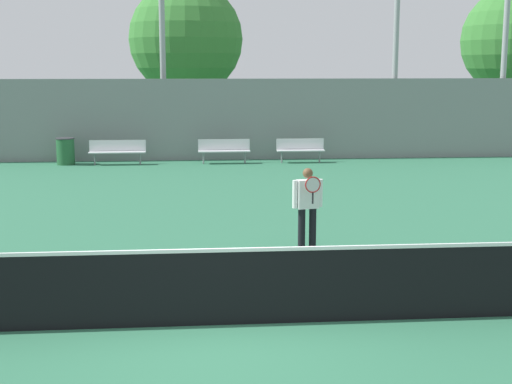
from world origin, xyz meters
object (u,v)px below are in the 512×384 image
(trash_bin, at_px, (66,151))
(bench_courtside_near, at_px, (117,149))
(tennis_net, at_px, (223,286))
(tree_green_broad, at_px, (186,39))
(tennis_player, at_px, (308,203))
(bench_by_gate, at_px, (224,148))
(light_pole_near_left, at_px, (507,12))
(light_pole_center_back, at_px, (162,8))
(bench_courtside_far, at_px, (300,148))

(trash_bin, bearing_deg, bench_courtside_near, -4.77)
(tennis_net, distance_m, tree_green_broad, 24.56)
(tennis_player, bearing_deg, bench_by_gate, 83.66)
(bench_by_gate, bearing_deg, tree_green_broad, 100.38)
(tennis_player, xyz_separation_m, bench_courtside_near, (-4.94, 12.51, -0.36))
(tennis_net, distance_m, bench_courtside_near, 16.80)
(bench_courtside_near, height_order, light_pole_near_left, light_pole_near_left)
(bench_courtside_near, distance_m, tree_green_broad, 9.08)
(bench_courtside_near, xyz_separation_m, light_pole_near_left, (14.76, 1.29, 4.98))
(tennis_net, relative_size, bench_courtside_near, 5.31)
(bench_by_gate, distance_m, light_pole_center_back, 5.90)
(bench_by_gate, height_order, light_pole_center_back, light_pole_center_back)
(bench_by_gate, bearing_deg, trash_bin, 178.43)
(bench_courtside_near, xyz_separation_m, light_pole_center_back, (1.61, 1.93, 5.10))
(light_pole_near_left, bearing_deg, bench_by_gate, -173.28)
(trash_bin, xyz_separation_m, tree_green_broad, (4.30, 7.53, 4.23))
(bench_by_gate, bearing_deg, light_pole_near_left, 6.72)
(tennis_net, xyz_separation_m, tree_green_broad, (-0.73, 24.19, 4.17))
(light_pole_center_back, height_order, tree_green_broad, light_pole_center_back)
(tennis_player, bearing_deg, bench_courtside_far, 70.86)
(tennis_player, height_order, light_pole_center_back, light_pole_center_back)
(tennis_net, distance_m, light_pole_center_back, 19.19)
(bench_courtside_far, bearing_deg, light_pole_near_left, 9.01)
(tennis_player, relative_size, bench_courtside_far, 0.91)
(bench_courtside_near, height_order, light_pole_center_back, light_pole_center_back)
(light_pole_near_left, relative_size, tree_green_broad, 1.22)
(bench_courtside_far, bearing_deg, bench_by_gate, 179.99)
(bench_by_gate, bearing_deg, bench_courtside_far, -0.01)
(light_pole_center_back, relative_size, tree_green_broad, 1.26)
(tennis_player, relative_size, trash_bin, 1.65)
(bench_by_gate, distance_m, tree_green_broad, 8.86)
(bench_courtside_near, bearing_deg, bench_by_gate, -0.00)
(light_pole_center_back, bearing_deg, bench_by_gate, -40.92)
(light_pole_near_left, distance_m, light_pole_center_back, 13.17)
(trash_bin, relative_size, tree_green_broad, 0.13)
(bench_courtside_far, relative_size, light_pole_center_back, 0.19)
(tree_green_broad, bearing_deg, tennis_net, -88.28)
(tennis_net, xyz_separation_m, trash_bin, (-5.02, 16.66, -0.07))
(bench_courtside_near, xyz_separation_m, bench_courtside_far, (6.65, -0.00, -0.00))
(light_pole_near_left, relative_size, light_pole_center_back, 0.97)
(bench_by_gate, xyz_separation_m, tree_green_broad, (-1.41, 7.69, 4.17))
(tennis_net, xyz_separation_m, tennis_player, (1.79, 3.99, 0.35))
(light_pole_center_back, bearing_deg, tennis_player, -77.00)
(light_pole_near_left, height_order, tree_green_broad, light_pole_near_left)
(tennis_net, distance_m, trash_bin, 17.40)
(light_pole_center_back, bearing_deg, bench_courtside_near, -129.77)
(bench_by_gate, bearing_deg, tennis_player, -84.96)
(tree_green_broad, bearing_deg, bench_by_gate, -79.62)
(light_pole_near_left, bearing_deg, tennis_player, -125.43)
(tennis_net, bearing_deg, tree_green_broad, 91.72)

